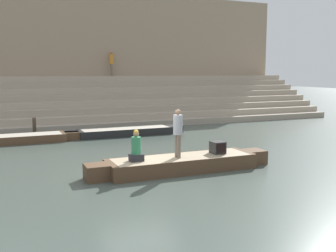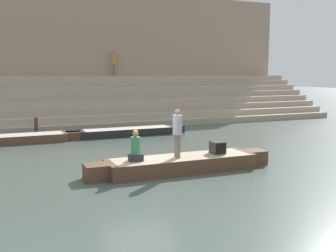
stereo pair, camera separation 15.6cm
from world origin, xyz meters
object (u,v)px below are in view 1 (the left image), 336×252
at_px(person_standing, 178,130).
at_px(person_on_steps, 112,61).
at_px(person_rowing, 136,148).
at_px(moored_boat_distant, 126,131).
at_px(rowboat_main, 182,163).
at_px(moored_boat_shore, 12,139).
at_px(mooring_post, 34,127).
at_px(tv_set, 218,147).

xyz_separation_m(person_standing, person_on_steps, (2.12, 16.06, 2.66)).
height_order(person_rowing, moored_boat_distant, person_rowing).
bearing_deg(rowboat_main, person_standing, -152.53).
bearing_deg(moored_boat_distant, person_on_steps, 74.60).
height_order(moored_boat_shore, person_on_steps, person_on_steps).
bearing_deg(mooring_post, rowboat_main, -66.70).
distance_m(person_rowing, tv_set, 3.04).
relative_size(person_rowing, person_on_steps, 0.58).
xyz_separation_m(rowboat_main, moored_boat_shore, (-5.18, 7.90, -0.06)).
xyz_separation_m(rowboat_main, moored_boat_distant, (0.50, 8.07, -0.06)).
distance_m(rowboat_main, mooring_post, 10.18).
bearing_deg(tv_set, moored_boat_distant, 96.15).
relative_size(rowboat_main, moored_boat_shore, 1.04).
xyz_separation_m(tv_set, mooring_post, (-5.42, 9.35, -0.20)).
height_order(person_standing, mooring_post, person_standing).
relative_size(person_rowing, mooring_post, 1.02).
bearing_deg(person_on_steps, rowboat_main, -129.05).
height_order(person_rowing, mooring_post, person_rowing).
xyz_separation_m(person_standing, mooring_post, (-3.83, 9.43, -0.94)).
relative_size(moored_boat_distant, person_on_steps, 3.65).
xyz_separation_m(person_rowing, person_on_steps, (3.56, 15.99, 3.19)).
distance_m(person_standing, moored_boat_shore, 9.50).
height_order(rowboat_main, person_on_steps, person_on_steps).
relative_size(rowboat_main, mooring_post, 6.54).
relative_size(person_standing, tv_set, 3.35).
bearing_deg(moored_boat_distant, moored_boat_shore, 176.53).
distance_m(tv_set, mooring_post, 10.81).
bearing_deg(moored_boat_shore, person_standing, -55.89).
xyz_separation_m(tv_set, moored_boat_shore, (-6.58, 7.90, -0.50)).
distance_m(person_rowing, mooring_post, 9.68).
bearing_deg(moored_boat_shore, person_rowing, -63.77).
bearing_deg(rowboat_main, tv_set, 3.25).
height_order(tv_set, mooring_post, mooring_post).
xyz_separation_m(moored_boat_shore, person_on_steps, (7.11, 8.07, 3.90)).
bearing_deg(moored_boat_shore, mooring_post, 53.43).
distance_m(moored_boat_distant, person_on_steps, 8.92).
bearing_deg(rowboat_main, mooring_post, 116.65).
bearing_deg(mooring_post, person_standing, -67.91).
relative_size(person_rowing, tv_set, 2.11).
distance_m(rowboat_main, person_rowing, 1.76).
distance_m(rowboat_main, tv_set, 1.47).
relative_size(tv_set, person_on_steps, 0.28).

